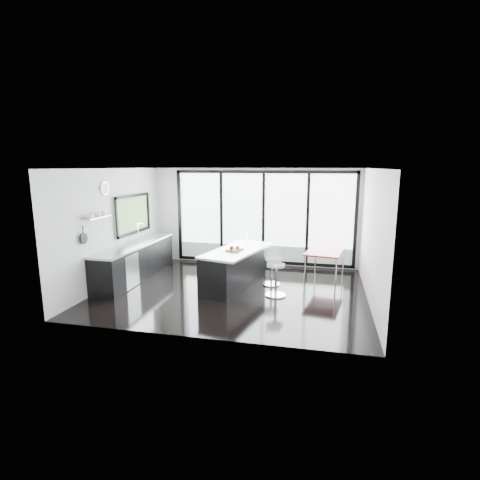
% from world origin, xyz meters
% --- Properties ---
extents(floor, '(6.00, 5.00, 0.00)m').
position_xyz_m(floor, '(0.00, 0.00, 0.00)').
color(floor, black).
rests_on(floor, ground).
extents(ceiling, '(6.00, 5.00, 0.00)m').
position_xyz_m(ceiling, '(0.00, 0.00, 2.80)').
color(ceiling, white).
rests_on(ceiling, wall_back).
extents(wall_back, '(6.00, 0.09, 2.80)m').
position_xyz_m(wall_back, '(0.27, 2.47, 1.27)').
color(wall_back, silver).
rests_on(wall_back, ground).
extents(wall_front, '(6.00, 0.00, 2.80)m').
position_xyz_m(wall_front, '(0.00, -2.50, 1.40)').
color(wall_front, silver).
rests_on(wall_front, ground).
extents(wall_left, '(0.26, 5.00, 2.80)m').
position_xyz_m(wall_left, '(-2.97, 0.27, 1.56)').
color(wall_left, silver).
rests_on(wall_left, ground).
extents(wall_right, '(0.00, 5.00, 2.80)m').
position_xyz_m(wall_right, '(3.00, 0.00, 1.40)').
color(wall_right, silver).
rests_on(wall_right, ground).
extents(counter_cabinets, '(0.69, 3.24, 1.36)m').
position_xyz_m(counter_cabinets, '(-2.67, 0.40, 0.46)').
color(counter_cabinets, black).
rests_on(counter_cabinets, floor).
extents(island, '(1.43, 2.39, 1.19)m').
position_xyz_m(island, '(-0.05, 0.38, 0.46)').
color(island, black).
rests_on(island, floor).
extents(bar_stool_near, '(0.60, 0.60, 0.74)m').
position_xyz_m(bar_stool_near, '(1.02, -0.13, 0.37)').
color(bar_stool_near, silver).
rests_on(bar_stool_near, floor).
extents(bar_stool_far, '(0.53, 0.53, 0.69)m').
position_xyz_m(bar_stool_far, '(0.81, 0.64, 0.34)').
color(bar_stool_far, silver).
rests_on(bar_stool_far, floor).
extents(red_table, '(1.06, 1.57, 0.78)m').
position_xyz_m(red_table, '(2.07, 1.37, 0.39)').
color(red_table, '#A21918').
rests_on(red_table, floor).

